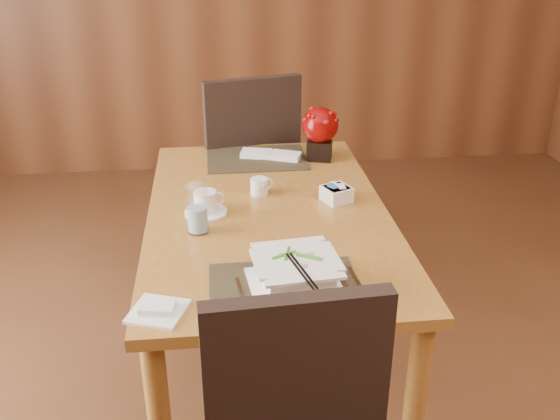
{
  "coord_description": "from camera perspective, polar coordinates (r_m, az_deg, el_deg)",
  "views": [
    {
      "loc": [
        -0.19,
        -1.52,
        1.77
      ],
      "look_at": [
        0.02,
        0.35,
        0.87
      ],
      "focal_mm": 40.0,
      "sensor_mm": 36.0,
      "label": 1
    }
  ],
  "objects": [
    {
      "name": "soup_setting",
      "position": [
        1.84,
        1.49,
        -5.99
      ],
      "size": [
        0.29,
        0.29,
        0.11
      ],
      "rotation": [
        0.0,
        0.0,
        0.1
      ],
      "color": "white",
      "rests_on": "dining_table"
    },
    {
      "name": "creamer_jug",
      "position": [
        2.48,
        -1.91,
        2.17
      ],
      "size": [
        0.12,
        0.12,
        0.07
      ],
      "primitive_type": null,
      "rotation": [
        0.0,
        0.0,
        0.42
      ],
      "color": "white",
      "rests_on": "dining_table"
    },
    {
      "name": "napkins_far",
      "position": [
        2.86,
        -0.66,
        5.07
      ],
      "size": [
        0.29,
        0.18,
        0.02
      ],
      "primitive_type": null,
      "rotation": [
        0.0,
        0.0,
        -0.33
      ],
      "color": "white",
      "rests_on": "dining_table"
    },
    {
      "name": "water_glass",
      "position": [
        2.18,
        -7.58,
        0.09
      ],
      "size": [
        0.1,
        0.1,
        0.18
      ],
      "primitive_type": "cylinder",
      "rotation": [
        0.0,
        0.0,
        -0.34
      ],
      "color": "white",
      "rests_on": "dining_table"
    },
    {
      "name": "bread_plate",
      "position": [
        1.81,
        -11.11,
        -9.09
      ],
      "size": [
        0.19,
        0.19,
        0.01
      ],
      "primitive_type": "cube",
      "rotation": [
        0.0,
        0.0,
        -0.34
      ],
      "color": "white",
      "rests_on": "dining_table"
    },
    {
      "name": "sugar_caddy",
      "position": [
        2.43,
        5.19,
        1.47
      ],
      "size": [
        0.13,
        0.13,
        0.06
      ],
      "primitive_type": "cube",
      "rotation": [
        0.0,
        0.0,
        0.42
      ],
      "color": "white",
      "rests_on": "dining_table"
    },
    {
      "name": "coffee_cup",
      "position": [
        2.33,
        -6.83,
        0.53
      ],
      "size": [
        0.16,
        0.16,
        0.09
      ],
      "rotation": [
        0.0,
        0.0,
        0.23
      ],
      "color": "white",
      "rests_on": "dining_table"
    },
    {
      "name": "berry_decor",
      "position": [
        2.83,
        3.69,
        7.31
      ],
      "size": [
        0.16,
        0.16,
        0.24
      ],
      "rotation": [
        0.0,
        0.0,
        -0.27
      ],
      "color": "black",
      "rests_on": "dining_table"
    },
    {
      "name": "far_chair",
      "position": [
        3.23,
        -3.11,
        4.37
      ],
      "size": [
        0.6,
        0.61,
        1.07
      ],
      "rotation": [
        0.0,
        0.0,
        3.38
      ],
      "color": "black",
      "rests_on": "ground"
    },
    {
      "name": "dining_table",
      "position": [
        2.4,
        -1.09,
        -2.14
      ],
      "size": [
        0.9,
        1.5,
        0.75
      ],
      "color": "#A56F2E",
      "rests_on": "ground"
    },
    {
      "name": "placemat_far",
      "position": [
        2.86,
        -2.14,
        4.72
      ],
      "size": [
        0.45,
        0.33,
        0.01
      ],
      "primitive_type": "cube",
      "color": "black",
      "rests_on": "dining_table"
    },
    {
      "name": "placemat_near",
      "position": [
        1.88,
        0.47,
        -7.19
      ],
      "size": [
        0.45,
        0.33,
        0.01
      ],
      "primitive_type": "cube",
      "color": "black",
      "rests_on": "dining_table"
    }
  ]
}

